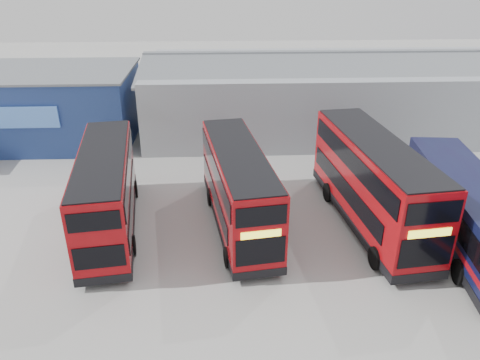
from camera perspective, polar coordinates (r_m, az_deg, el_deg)
The scene contains 7 objects.
ground_plane at distance 19.88m, azimuth 2.78°, elevation -13.10°, with size 120.00×120.00×0.00m, color #9A9A95.
office_block at distance 36.94m, azimuth -22.23°, elevation 8.47°, with size 12.30×8.32×5.12m.
maintenance_shed at distance 37.95m, azimuth 12.48°, elevation 10.26°, with size 30.50×12.00×5.89m.
double_decker_left at distance 23.53m, azimuth -15.93°, elevation -1.55°, with size 3.65×9.89×4.09m.
double_decker_centre at distance 22.97m, azimuth -0.19°, elevation -1.17°, with size 3.71×9.88×4.09m.
double_decker_right at distance 23.97m, azimuth 15.85°, elevation -0.50°, with size 3.77×10.80×4.48m.
single_decker_blue at distance 24.36m, azimuth 25.90°, elevation -3.61°, with size 3.82×11.79×3.14m.
Camera 1 is at (-1.60, -15.35, 12.54)m, focal length 35.00 mm.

